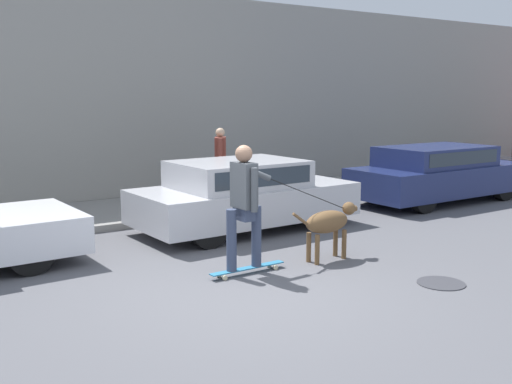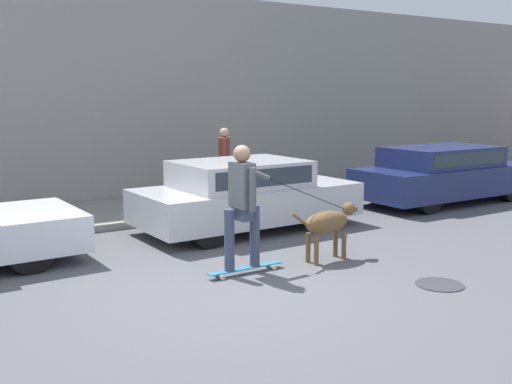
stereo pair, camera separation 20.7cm
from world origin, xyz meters
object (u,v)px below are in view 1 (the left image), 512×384
(dog, at_px, (329,223))
(skateboarder, at_px, (245,201))
(pedestrian_with_bag, at_px, (220,162))
(parked_car_1, at_px, (243,195))
(parked_car_2, at_px, (438,174))

(dog, relative_size, skateboarder, 0.53)
(pedestrian_with_bag, bearing_deg, skateboarder, 95.30)
(parked_car_1, height_order, skateboarder, skateboarder)
(skateboarder, xyz_separation_m, pedestrian_with_bag, (2.05, 4.21, -0.01))
(parked_car_1, bearing_deg, parked_car_2, -2.13)
(skateboarder, height_order, pedestrian_with_bag, skateboarder)
(skateboarder, bearing_deg, parked_car_2, 17.38)
(parked_car_1, height_order, dog, parked_car_1)
(parked_car_1, height_order, pedestrian_with_bag, pedestrian_with_bag)
(dog, bearing_deg, parked_car_1, 85.72)
(dog, height_order, skateboarder, skateboarder)
(parked_car_1, relative_size, skateboarder, 1.72)
(parked_car_1, height_order, parked_car_2, parked_car_2)
(skateboarder, bearing_deg, parked_car_1, 56.45)
(parked_car_1, xyz_separation_m, skateboarder, (-1.42, -2.30, 0.38))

